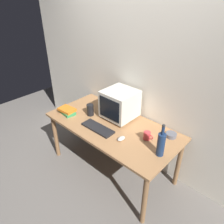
{
  "coord_description": "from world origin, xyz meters",
  "views": [
    {
      "loc": [
        1.47,
        -1.57,
        2.18
      ],
      "look_at": [
        0.0,
        0.0,
        0.9
      ],
      "focal_mm": 34.09,
      "sensor_mm": 36.0,
      "label": 1
    }
  ],
  "objects_px": {
    "bottle_tall": "(161,144)",
    "book_stack": "(67,111)",
    "keyboard": "(98,128)",
    "crt_monitor": "(120,104)",
    "computer_mouse": "(121,139)",
    "mug": "(147,136)",
    "cd_spindle": "(171,135)",
    "bottle_short": "(100,102)",
    "metal_canister": "(90,110)"
  },
  "relations": [
    {
      "from": "crt_monitor",
      "to": "bottle_short",
      "type": "relative_size",
      "value": 1.92
    },
    {
      "from": "mug",
      "to": "bottle_tall",
      "type": "bearing_deg",
      "value": -27.01
    },
    {
      "from": "bottle_tall",
      "to": "mug",
      "type": "xyz_separation_m",
      "value": [
        -0.24,
        0.12,
        -0.09
      ]
    },
    {
      "from": "bottle_short",
      "to": "cd_spindle",
      "type": "xyz_separation_m",
      "value": [
        1.06,
        0.07,
        -0.05
      ]
    },
    {
      "from": "keyboard",
      "to": "mug",
      "type": "height_order",
      "value": "mug"
    },
    {
      "from": "metal_canister",
      "to": "crt_monitor",
      "type": "bearing_deg",
      "value": 33.93
    },
    {
      "from": "metal_canister",
      "to": "bottle_short",
      "type": "bearing_deg",
      "value": 102.58
    },
    {
      "from": "keyboard",
      "to": "computer_mouse",
      "type": "relative_size",
      "value": 4.2
    },
    {
      "from": "crt_monitor",
      "to": "bottle_tall",
      "type": "xyz_separation_m",
      "value": [
        0.76,
        -0.25,
        -0.06
      ]
    },
    {
      "from": "crt_monitor",
      "to": "keyboard",
      "type": "bearing_deg",
      "value": -92.78
    },
    {
      "from": "bottle_short",
      "to": "mug",
      "type": "distance_m",
      "value": 0.9
    },
    {
      "from": "keyboard",
      "to": "cd_spindle",
      "type": "distance_m",
      "value": 0.84
    },
    {
      "from": "crt_monitor",
      "to": "computer_mouse",
      "type": "height_order",
      "value": "crt_monitor"
    },
    {
      "from": "keyboard",
      "to": "book_stack",
      "type": "height_order",
      "value": "book_stack"
    },
    {
      "from": "book_stack",
      "to": "mug",
      "type": "bearing_deg",
      "value": 13.5
    },
    {
      "from": "bottle_short",
      "to": "book_stack",
      "type": "height_order",
      "value": "bottle_short"
    },
    {
      "from": "crt_monitor",
      "to": "bottle_tall",
      "type": "distance_m",
      "value": 0.8
    },
    {
      "from": "bottle_tall",
      "to": "book_stack",
      "type": "height_order",
      "value": "bottle_tall"
    },
    {
      "from": "cd_spindle",
      "to": "keyboard",
      "type": "bearing_deg",
      "value": -147.22
    },
    {
      "from": "keyboard",
      "to": "bottle_short",
      "type": "relative_size",
      "value": 2.07
    },
    {
      "from": "cd_spindle",
      "to": "metal_canister",
      "type": "height_order",
      "value": "metal_canister"
    },
    {
      "from": "mug",
      "to": "cd_spindle",
      "type": "distance_m",
      "value": 0.28
    },
    {
      "from": "book_stack",
      "to": "mug",
      "type": "xyz_separation_m",
      "value": [
        1.09,
        0.26,
        0.01
      ]
    },
    {
      "from": "crt_monitor",
      "to": "book_stack",
      "type": "distance_m",
      "value": 0.72
    },
    {
      "from": "bottle_short",
      "to": "book_stack",
      "type": "relative_size",
      "value": 0.83
    },
    {
      "from": "bottle_short",
      "to": "book_stack",
      "type": "distance_m",
      "value": 0.47
    },
    {
      "from": "crt_monitor",
      "to": "metal_canister",
      "type": "height_order",
      "value": "crt_monitor"
    },
    {
      "from": "computer_mouse",
      "to": "cd_spindle",
      "type": "distance_m",
      "value": 0.56
    },
    {
      "from": "bottle_tall",
      "to": "mug",
      "type": "bearing_deg",
      "value": 152.99
    },
    {
      "from": "crt_monitor",
      "to": "keyboard",
      "type": "height_order",
      "value": "crt_monitor"
    },
    {
      "from": "mug",
      "to": "computer_mouse",
      "type": "bearing_deg",
      "value": -133.74
    },
    {
      "from": "keyboard",
      "to": "computer_mouse",
      "type": "bearing_deg",
      "value": 4.22
    },
    {
      "from": "computer_mouse",
      "to": "bottle_tall",
      "type": "relative_size",
      "value": 0.27
    },
    {
      "from": "keyboard",
      "to": "mug",
      "type": "bearing_deg",
      "value": 22.75
    },
    {
      "from": "keyboard",
      "to": "mug",
      "type": "relative_size",
      "value": 3.5
    },
    {
      "from": "book_stack",
      "to": "cd_spindle",
      "type": "relative_size",
      "value": 2.03
    },
    {
      "from": "mug",
      "to": "book_stack",
      "type": "bearing_deg",
      "value": -166.5
    },
    {
      "from": "crt_monitor",
      "to": "book_stack",
      "type": "bearing_deg",
      "value": -145.69
    },
    {
      "from": "bottle_tall",
      "to": "cd_spindle",
      "type": "xyz_separation_m",
      "value": [
        -0.06,
        0.34,
        -0.12
      ]
    },
    {
      "from": "book_stack",
      "to": "metal_canister",
      "type": "xyz_separation_m",
      "value": [
        0.26,
        0.18,
        0.04
      ]
    },
    {
      "from": "metal_canister",
      "to": "mug",
      "type": "bearing_deg",
      "value": 5.68
    },
    {
      "from": "keyboard",
      "to": "computer_mouse",
      "type": "height_order",
      "value": "computer_mouse"
    },
    {
      "from": "crt_monitor",
      "to": "bottle_short",
      "type": "height_order",
      "value": "crt_monitor"
    },
    {
      "from": "crt_monitor",
      "to": "computer_mouse",
      "type": "relative_size",
      "value": 3.89
    },
    {
      "from": "crt_monitor",
      "to": "keyboard",
      "type": "xyz_separation_m",
      "value": [
        -0.02,
        -0.37,
        -0.18
      ]
    },
    {
      "from": "book_stack",
      "to": "crt_monitor",
      "type": "bearing_deg",
      "value": 34.31
    },
    {
      "from": "mug",
      "to": "cd_spindle",
      "type": "xyz_separation_m",
      "value": [
        0.17,
        0.22,
        -0.02
      ]
    },
    {
      "from": "crt_monitor",
      "to": "metal_canister",
      "type": "bearing_deg",
      "value": -146.07
    },
    {
      "from": "computer_mouse",
      "to": "metal_canister",
      "type": "height_order",
      "value": "metal_canister"
    },
    {
      "from": "keyboard",
      "to": "crt_monitor",
      "type": "bearing_deg",
      "value": 86.03
    }
  ]
}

